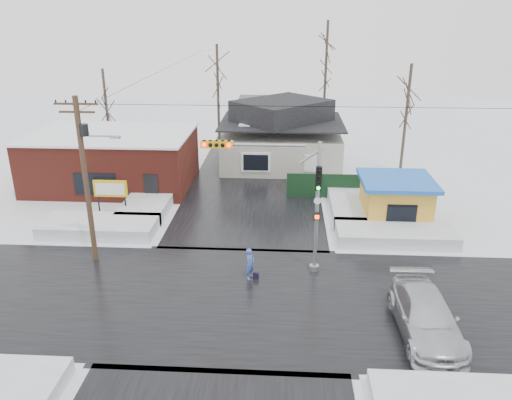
# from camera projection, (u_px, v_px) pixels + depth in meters

# --- Properties ---
(ground) EXTENTS (120.00, 120.00, 0.00)m
(ground) POSITION_uv_depth(u_px,v_px,m) (233.00, 298.00, 23.88)
(ground) COLOR white
(ground) RESTS_ON ground
(road_ns) EXTENTS (10.00, 120.00, 0.02)m
(road_ns) POSITION_uv_depth(u_px,v_px,m) (233.00, 298.00, 23.88)
(road_ns) COLOR black
(road_ns) RESTS_ON ground
(road_ew) EXTENTS (120.00, 10.00, 0.02)m
(road_ew) POSITION_uv_depth(u_px,v_px,m) (233.00, 298.00, 23.88)
(road_ew) COLOR black
(road_ew) RESTS_ON ground
(snowbank_nw) EXTENTS (7.00, 3.00, 0.80)m
(snowbank_nw) POSITION_uv_depth(u_px,v_px,m) (100.00, 227.00, 30.76)
(snowbank_nw) COLOR white
(snowbank_nw) RESTS_ON ground
(snowbank_ne) EXTENTS (7.00, 3.00, 0.80)m
(snowbank_ne) POSITION_uv_depth(u_px,v_px,m) (395.00, 234.00, 29.76)
(snowbank_ne) COLOR white
(snowbank_ne) RESTS_ON ground
(snowbank_nside_w) EXTENTS (3.00, 8.00, 0.80)m
(snowbank_nside_w) POSITION_uv_depth(u_px,v_px,m) (152.00, 198.00, 35.31)
(snowbank_nside_w) COLOR white
(snowbank_nside_w) RESTS_ON ground
(snowbank_nside_e) EXTENTS (3.00, 8.00, 0.80)m
(snowbank_nside_e) POSITION_uv_depth(u_px,v_px,m) (351.00, 203.00, 34.53)
(snowbank_nside_e) COLOR white
(snowbank_nside_e) RESTS_ON ground
(traffic_signal) EXTENTS (6.05, 0.68, 7.00)m
(traffic_signal) POSITION_uv_depth(u_px,v_px,m) (286.00, 189.00, 24.88)
(traffic_signal) COLOR gray
(traffic_signal) RESTS_ON ground
(utility_pole) EXTENTS (3.15, 0.44, 9.00)m
(utility_pole) POSITION_uv_depth(u_px,v_px,m) (86.00, 171.00, 25.74)
(utility_pole) COLOR #382619
(utility_pole) RESTS_ON ground
(brick_building) EXTENTS (12.20, 8.20, 4.12)m
(brick_building) POSITION_uv_depth(u_px,v_px,m) (113.00, 159.00, 38.65)
(brick_building) COLOR maroon
(brick_building) RESTS_ON ground
(marquee_sign) EXTENTS (2.20, 0.21, 2.55)m
(marquee_sign) POSITION_uv_depth(u_px,v_px,m) (111.00, 190.00, 32.53)
(marquee_sign) COLOR black
(marquee_sign) RESTS_ON ground
(house) EXTENTS (10.40, 8.40, 5.76)m
(house) POSITION_uv_depth(u_px,v_px,m) (282.00, 136.00, 43.32)
(house) COLOR #BAB7A8
(house) RESTS_ON ground
(kiosk) EXTENTS (4.60, 4.60, 2.88)m
(kiosk) POSITION_uv_depth(u_px,v_px,m) (395.00, 200.00, 32.14)
(kiosk) COLOR gold
(kiosk) RESTS_ON ground
(fence) EXTENTS (8.00, 0.12, 1.80)m
(fence) POSITION_uv_depth(u_px,v_px,m) (342.00, 186.00, 36.24)
(fence) COLOR black
(fence) RESTS_ON ground
(tree_far_left) EXTENTS (3.00, 3.00, 10.00)m
(tree_far_left) POSITION_uv_depth(u_px,v_px,m) (217.00, 67.00, 45.46)
(tree_far_left) COLOR #332821
(tree_far_left) RESTS_ON ground
(tree_far_mid) EXTENTS (3.00, 3.00, 12.00)m
(tree_far_mid) POSITION_uv_depth(u_px,v_px,m) (327.00, 48.00, 46.19)
(tree_far_mid) COLOR #332821
(tree_far_mid) RESTS_ON ground
(tree_far_right) EXTENTS (3.00, 3.00, 9.00)m
(tree_far_right) POSITION_uv_depth(u_px,v_px,m) (409.00, 87.00, 39.27)
(tree_far_right) COLOR #332821
(tree_far_right) RESTS_ON ground
(tree_far_west) EXTENTS (3.00, 3.00, 8.00)m
(tree_far_west) POSITION_uv_depth(u_px,v_px,m) (104.00, 87.00, 44.73)
(tree_far_west) COLOR #332821
(tree_far_west) RESTS_ON ground
(pedestrian) EXTENTS (0.62, 0.72, 1.67)m
(pedestrian) POSITION_uv_depth(u_px,v_px,m) (250.00, 264.00, 25.37)
(pedestrian) COLOR #405EB5
(pedestrian) RESTS_ON ground
(car) EXTENTS (2.47, 5.84, 1.68)m
(car) POSITION_uv_depth(u_px,v_px,m) (426.00, 317.00, 21.02)
(car) COLOR silver
(car) RESTS_ON ground
(shopping_bag) EXTENTS (0.30, 0.19, 0.35)m
(shopping_bag) POSITION_uv_depth(u_px,v_px,m) (256.00, 276.00, 25.52)
(shopping_bag) COLOR black
(shopping_bag) RESTS_ON ground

